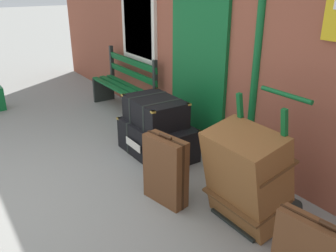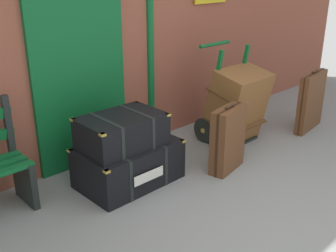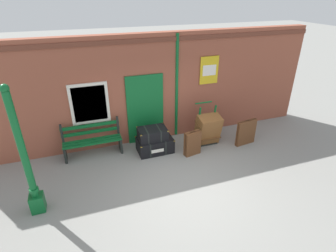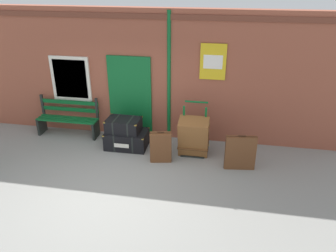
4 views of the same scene
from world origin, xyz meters
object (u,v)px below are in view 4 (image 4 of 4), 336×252
(steamer_trunk_base, at_px, (127,139))
(suitcase_caramel, at_px, (161,147))
(steamer_trunk_middle, at_px, (124,125))
(large_brown_trunk, at_px, (194,136))
(platform_bench, at_px, (68,119))
(porters_trolley, at_px, (194,141))
(suitcase_brown, at_px, (240,153))

(steamer_trunk_base, relative_size, suitcase_caramel, 1.36)
(steamer_trunk_base, relative_size, steamer_trunk_middle, 1.24)
(large_brown_trunk, bearing_deg, suitcase_caramel, -148.53)
(platform_bench, relative_size, porters_trolley, 1.33)
(porters_trolley, height_order, suitcase_caramel, porters_trolley)
(platform_bench, distance_m, suitcase_brown, 4.51)
(steamer_trunk_base, distance_m, suitcase_brown, 2.76)
(platform_bench, xyz_separation_m, steamer_trunk_middle, (1.64, -0.41, 0.14))
(steamer_trunk_base, distance_m, porters_trolley, 1.65)
(platform_bench, bearing_deg, steamer_trunk_base, -13.84)
(porters_trolley, height_order, large_brown_trunk, porters_trolley)
(large_brown_trunk, xyz_separation_m, suitcase_caramel, (-0.69, -0.42, -0.12))
(suitcase_brown, bearing_deg, platform_bench, 168.09)
(porters_trolley, distance_m, suitcase_caramel, 0.92)
(platform_bench, distance_m, porters_trolley, 3.37)
(porters_trolley, xyz_separation_m, suitcase_caramel, (-0.69, -0.60, 0.08))
(steamer_trunk_base, height_order, suitcase_caramel, suitcase_caramel)
(platform_bench, bearing_deg, suitcase_brown, -11.91)
(large_brown_trunk, bearing_deg, steamer_trunk_base, 177.12)
(steamer_trunk_middle, xyz_separation_m, suitcase_brown, (2.77, -0.52, -0.19))
(large_brown_trunk, bearing_deg, porters_trolley, 90.00)
(steamer_trunk_base, relative_size, suitcase_brown, 1.24)
(steamer_trunk_base, relative_size, large_brown_trunk, 1.07)
(steamer_trunk_base, xyz_separation_m, suitcase_brown, (2.71, -0.51, 0.18))
(porters_trolley, bearing_deg, steamer_trunk_base, -176.86)
(steamer_trunk_base, bearing_deg, steamer_trunk_middle, 173.07)
(suitcase_brown, bearing_deg, porters_trolley, 150.47)
(steamer_trunk_middle, distance_m, porters_trolley, 1.74)
(steamer_trunk_middle, bearing_deg, suitcase_caramel, -26.84)
(platform_bench, height_order, suitcase_brown, platform_bench)
(platform_bench, xyz_separation_m, porters_trolley, (3.35, -0.33, -0.17))
(steamer_trunk_middle, height_order, porters_trolley, porters_trolley)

